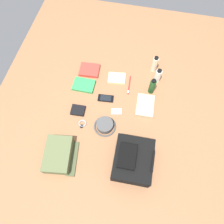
{
  "coord_description": "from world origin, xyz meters",
  "views": [
    {
      "loc": [
        0.69,
        0.14,
        1.53
      ],
      "look_at": [
        0.0,
        0.0,
        0.04
      ],
      "focal_mm": 33.25,
      "sensor_mm": 36.0,
      "label": 1
    }
  ],
  "objects_px": {
    "paperback_novel": "(89,70)",
    "cell_phone": "(106,98)",
    "lotion_bottle": "(155,64)",
    "media_player": "(116,111)",
    "toiletry_pouch": "(59,155)",
    "shampoo_bottle": "(152,86)",
    "folded_towel": "(145,106)",
    "toothpaste_tube": "(158,76)",
    "wallet": "(78,110)",
    "bucket_hat": "(105,125)",
    "backpack": "(133,160)",
    "travel_guidebook": "(84,85)",
    "wristwatch": "(82,124)",
    "toothbrush": "(129,86)",
    "notepad": "(117,78)"
  },
  "relations": [
    {
      "from": "paperback_novel",
      "to": "cell_phone",
      "type": "distance_m",
      "value": 0.32
    },
    {
      "from": "lotion_bottle",
      "to": "paperback_novel",
      "type": "height_order",
      "value": "lotion_bottle"
    },
    {
      "from": "media_player",
      "to": "toiletry_pouch",
      "type": "bearing_deg",
      "value": -37.34
    },
    {
      "from": "shampoo_bottle",
      "to": "folded_towel",
      "type": "height_order",
      "value": "shampoo_bottle"
    },
    {
      "from": "toothpaste_tube",
      "to": "wallet",
      "type": "xyz_separation_m",
      "value": [
        0.42,
        -0.59,
        -0.06
      ]
    },
    {
      "from": "media_player",
      "to": "bucket_hat",
      "type": "bearing_deg",
      "value": -23.41
    },
    {
      "from": "backpack",
      "to": "shampoo_bottle",
      "type": "relative_size",
      "value": 1.95
    },
    {
      "from": "bucket_hat",
      "to": "lotion_bottle",
      "type": "distance_m",
      "value": 0.7
    },
    {
      "from": "cell_phone",
      "to": "wallet",
      "type": "height_order",
      "value": "wallet"
    },
    {
      "from": "travel_guidebook",
      "to": "wristwatch",
      "type": "bearing_deg",
      "value": 13.12
    },
    {
      "from": "travel_guidebook",
      "to": "paperback_novel",
      "type": "bearing_deg",
      "value": 177.07
    },
    {
      "from": "paperback_novel",
      "to": "travel_guidebook",
      "type": "xyz_separation_m",
      "value": [
        0.16,
        -0.01,
        -0.0
      ]
    },
    {
      "from": "bucket_hat",
      "to": "paperback_novel",
      "type": "height_order",
      "value": "bucket_hat"
    },
    {
      "from": "lotion_bottle",
      "to": "cell_phone",
      "type": "xyz_separation_m",
      "value": [
        0.38,
        -0.36,
        -0.07
      ]
    },
    {
      "from": "media_player",
      "to": "wallet",
      "type": "height_order",
      "value": "wallet"
    },
    {
      "from": "cell_phone",
      "to": "toothbrush",
      "type": "xyz_separation_m",
      "value": [
        -0.16,
        0.17,
        0.0
      ]
    },
    {
      "from": "shampoo_bottle",
      "to": "toothbrush",
      "type": "bearing_deg",
      "value": -93.38
    },
    {
      "from": "toiletry_pouch",
      "to": "paperback_novel",
      "type": "xyz_separation_m",
      "value": [
        -0.8,
        0.02,
        -0.03
      ]
    },
    {
      "from": "backpack",
      "to": "media_player",
      "type": "bearing_deg",
      "value": -153.27
    },
    {
      "from": "toothpaste_tube",
      "to": "notepad",
      "type": "bearing_deg",
      "value": -82.44
    },
    {
      "from": "bucket_hat",
      "to": "lotion_bottle",
      "type": "relative_size",
      "value": 1.05
    },
    {
      "from": "toothpaste_tube",
      "to": "folded_towel",
      "type": "xyz_separation_m",
      "value": [
        0.27,
        -0.06,
        -0.06
      ]
    },
    {
      "from": "bucket_hat",
      "to": "shampoo_bottle",
      "type": "relative_size",
      "value": 1.07
    },
    {
      "from": "toothpaste_tube",
      "to": "cell_phone",
      "type": "height_order",
      "value": "toothpaste_tube"
    },
    {
      "from": "toothpaste_tube",
      "to": "media_player",
      "type": "height_order",
      "value": "toothpaste_tube"
    },
    {
      "from": "shampoo_bottle",
      "to": "folded_towel",
      "type": "relative_size",
      "value": 0.82
    },
    {
      "from": "cell_phone",
      "to": "wallet",
      "type": "distance_m",
      "value": 0.25
    },
    {
      "from": "shampoo_bottle",
      "to": "media_player",
      "type": "height_order",
      "value": "shampoo_bottle"
    },
    {
      "from": "media_player",
      "to": "notepad",
      "type": "relative_size",
      "value": 0.62
    },
    {
      "from": "paperback_novel",
      "to": "media_player",
      "type": "height_order",
      "value": "paperback_novel"
    },
    {
      "from": "backpack",
      "to": "toiletry_pouch",
      "type": "relative_size",
      "value": 1.1
    },
    {
      "from": "lotion_bottle",
      "to": "shampoo_bottle",
      "type": "height_order",
      "value": "lotion_bottle"
    },
    {
      "from": "shampoo_bottle",
      "to": "cell_phone",
      "type": "height_order",
      "value": "shampoo_bottle"
    },
    {
      "from": "folded_towel",
      "to": "backpack",
      "type": "bearing_deg",
      "value": -3.61
    },
    {
      "from": "bucket_hat",
      "to": "cell_phone",
      "type": "xyz_separation_m",
      "value": [
        -0.25,
        -0.05,
        -0.02
      ]
    },
    {
      "from": "lotion_bottle",
      "to": "toiletry_pouch",
      "type": "bearing_deg",
      "value": -32.14
    },
    {
      "from": "toothbrush",
      "to": "media_player",
      "type": "bearing_deg",
      "value": -12.9
    },
    {
      "from": "lotion_bottle",
      "to": "cell_phone",
      "type": "bearing_deg",
      "value": -43.08
    },
    {
      "from": "shampoo_bottle",
      "to": "media_player",
      "type": "relative_size",
      "value": 1.74
    },
    {
      "from": "toothbrush",
      "to": "toiletry_pouch",
      "type": "bearing_deg",
      "value": -29.43
    },
    {
      "from": "lotion_bottle",
      "to": "media_player",
      "type": "bearing_deg",
      "value": -26.76
    },
    {
      "from": "bucket_hat",
      "to": "folded_towel",
      "type": "relative_size",
      "value": 0.88
    },
    {
      "from": "backpack",
      "to": "toothpaste_tube",
      "type": "xyz_separation_m",
      "value": [
        -0.75,
        0.09,
        0.0
      ]
    },
    {
      "from": "cell_phone",
      "to": "media_player",
      "type": "relative_size",
      "value": 1.44
    },
    {
      "from": "paperback_novel",
      "to": "wallet",
      "type": "height_order",
      "value": "paperback_novel"
    },
    {
      "from": "paperback_novel",
      "to": "bucket_hat",
      "type": "bearing_deg",
      "value": 27.02
    },
    {
      "from": "bucket_hat",
      "to": "cell_phone",
      "type": "bearing_deg",
      "value": -168.79
    },
    {
      "from": "toothbrush",
      "to": "folded_towel",
      "type": "relative_size",
      "value": 0.92
    },
    {
      "from": "bucket_hat",
      "to": "notepad",
      "type": "distance_m",
      "value": 0.47
    },
    {
      "from": "bucket_hat",
      "to": "media_player",
      "type": "relative_size",
      "value": 1.87
    }
  ]
}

